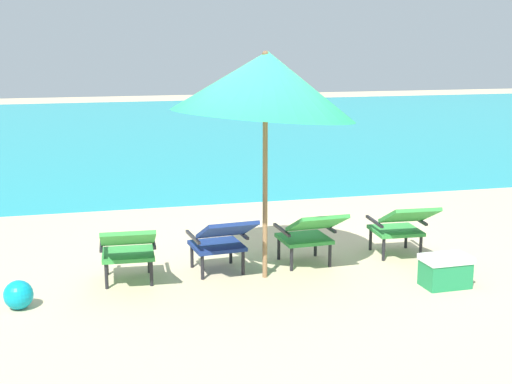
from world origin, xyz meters
name	(u,v)px	position (x,y,z in m)	size (l,w,h in m)	color
ground_plane	(202,194)	(0.00, 4.00, 0.00)	(40.00, 40.00, 0.00)	#CCB78E
ocean_band	(147,130)	(0.00, 12.22, 0.00)	(40.00, 18.00, 0.01)	teal
lounge_chair_far_left	(128,247)	(-1.48, -0.08, 0.40)	(0.58, 0.90, 0.68)	#338E3D
lounge_chair_near_left	(222,239)	(-0.51, -0.01, 0.40)	(0.61, 0.92, 0.68)	navy
lounge_chair_near_right	(310,232)	(0.46, 0.02, 0.40)	(0.58, 0.90, 0.68)	#338E3D
lounge_chair_far_right	(402,224)	(1.56, 0.08, 0.40)	(0.59, 0.90, 0.68)	#338E3D
beach_umbrella_center	(265,84)	(-0.09, -0.16, 1.99)	(2.33, 2.30, 2.38)	olive
beach_ball	(18,295)	(-2.50, -0.45, 0.13)	(0.27, 0.27, 0.27)	#0A93AD
cooler_box	(445,271)	(1.58, -0.88, 0.16)	(0.48, 0.33, 0.32)	#1E844C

